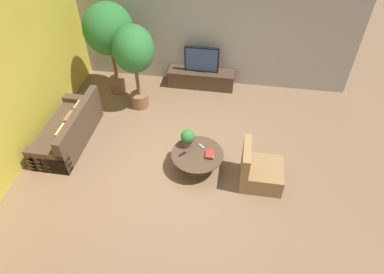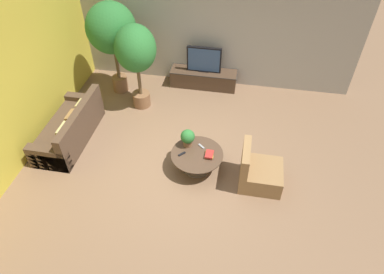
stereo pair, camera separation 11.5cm
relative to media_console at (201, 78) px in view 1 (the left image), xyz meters
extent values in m
plane|color=brown|center=(0.02, -2.94, -0.24)|extent=(24.00, 24.00, 0.00)
cube|color=#A39E93|center=(0.02, 0.32, 1.26)|extent=(7.40, 0.12, 3.00)
cube|color=gold|center=(-3.24, -2.74, 1.26)|extent=(0.12, 7.40, 3.00)
cube|color=#473323|center=(0.00, 0.00, -0.01)|extent=(1.71, 0.48, 0.45)
cube|color=#2D2823|center=(0.00, 0.00, 0.21)|extent=(1.75, 0.50, 0.02)
cube|color=black|center=(0.00, 0.00, 0.55)|extent=(0.88, 0.08, 0.67)
cube|color=navy|center=(0.00, -0.04, 0.55)|extent=(0.81, 0.00, 0.61)
cube|color=black|center=(0.00, 0.00, 0.23)|extent=(0.26, 0.13, 0.02)
cylinder|color=#756656|center=(0.33, -2.95, -0.23)|extent=(0.57, 0.57, 0.02)
cylinder|color=#756656|center=(0.33, -2.95, -0.05)|extent=(0.10, 0.10, 0.38)
cylinder|color=#4C3828|center=(0.33, -2.95, 0.16)|extent=(1.04, 1.04, 0.02)
cube|color=#4C3828|center=(-2.59, -2.58, -0.03)|extent=(0.84, 1.98, 0.42)
cube|color=#4C3828|center=(-2.25, -2.58, 0.39)|extent=(0.16, 1.98, 0.42)
cube|color=#4C3828|center=(-2.59, -1.70, 0.03)|extent=(0.84, 0.20, 0.54)
cube|color=#4C3828|center=(-2.59, -3.47, 0.03)|extent=(0.84, 0.20, 0.54)
cube|color=tan|center=(-2.41, -2.13, 0.32)|extent=(0.16, 0.30, 0.29)
cube|color=olive|center=(-2.41, -2.58, 0.34)|extent=(0.17, 0.35, 0.33)
cube|color=tan|center=(-2.41, -3.04, 0.35)|extent=(0.18, 0.38, 0.36)
cube|color=olive|center=(1.60, -3.11, -0.04)|extent=(0.80, 0.76, 0.40)
cube|color=olive|center=(1.27, -3.11, 0.39)|extent=(0.14, 0.76, 0.46)
cylinder|color=brown|center=(-2.11, -0.57, -0.04)|extent=(0.38, 0.38, 0.40)
cylinder|color=brown|center=(-2.11, -0.57, 0.52)|extent=(0.08, 0.08, 0.72)
ellipsoid|color=#286B2D|center=(-2.11, -0.57, 1.48)|extent=(1.17, 1.17, 1.20)
cylinder|color=brown|center=(-1.38, -1.10, -0.06)|extent=(0.43, 0.43, 0.35)
cylinder|color=brown|center=(-1.38, -1.10, 0.44)|extent=(0.08, 0.08, 0.66)
ellipsoid|color=#286B2D|center=(-1.38, -1.10, 1.31)|extent=(0.93, 0.93, 1.09)
cylinder|color=brown|center=(0.10, -2.73, 0.22)|extent=(0.18, 0.18, 0.11)
sphere|color=#286B2D|center=(0.10, -2.73, 0.40)|extent=(0.29, 0.29, 0.29)
cube|color=gold|center=(0.57, -2.95, 0.18)|extent=(0.17, 0.21, 0.03)
cube|color=#A32823|center=(0.57, -2.96, 0.21)|extent=(0.16, 0.23, 0.04)
cube|color=black|center=(0.04, -3.01, 0.17)|extent=(0.14, 0.14, 0.02)
cube|color=gray|center=(0.38, -2.73, 0.17)|extent=(0.15, 0.14, 0.02)
camera|label=1|loc=(0.96, -7.63, 4.98)|focal=32.00mm
camera|label=2|loc=(1.08, -7.62, 4.98)|focal=32.00mm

